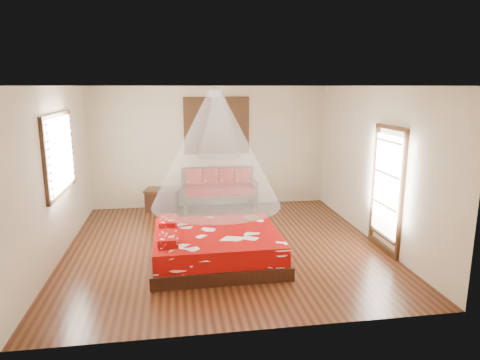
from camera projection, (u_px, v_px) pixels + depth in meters
The scene contains 10 objects.
room at pixel (224, 169), 7.36m from camera, with size 5.54×5.54×2.84m.
bed at pixel (216, 246), 6.94m from camera, with size 2.10×1.90×0.64m.
daybed at pixel (219, 187), 9.86m from camera, with size 1.70×0.76×0.94m.
storage_chest at pixel (162, 199), 9.80m from camera, with size 0.82×0.66×0.51m.
shutter_panel at pixel (217, 126), 9.89m from camera, with size 1.52×0.06×1.32m.
window_left at pixel (60, 154), 7.08m from camera, with size 0.10×1.74×1.34m.
glazed_door at pixel (387, 190), 7.25m from camera, with size 0.08×1.02×2.16m.
wine_tray at pixel (251, 216), 7.54m from camera, with size 0.28×0.28×0.22m.
mosquito_net_main at pixel (216, 149), 6.60m from camera, with size 2.04×2.04×1.80m, color white.
mosquito_net_daybed at pixel (219, 123), 9.42m from camera, with size 0.99×0.99×1.50m, color white.
Camera 1 is at (-0.83, -7.18, 2.80)m, focal length 32.00 mm.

